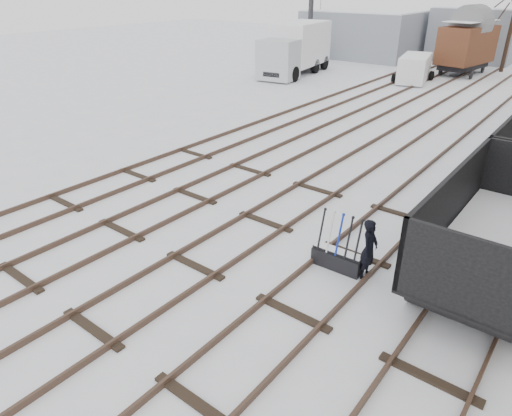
{
  "coord_description": "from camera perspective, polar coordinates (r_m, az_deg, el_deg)",
  "views": [
    {
      "loc": [
        7.22,
        -6.72,
        6.54
      ],
      "look_at": [
        0.65,
        1.71,
        1.2
      ],
      "focal_mm": 32.0,
      "sensor_mm": 36.0,
      "label": 1
    }
  ],
  "objects": [
    {
      "name": "ground",
      "position": [
        11.83,
        -7.65,
        -7.28
      ],
      "size": [
        120.0,
        120.0,
        0.0
      ],
      "primitive_type": "plane",
      "color": "white",
      "rests_on": "ground"
    },
    {
      "name": "tracks",
      "position": [
        22.58,
        17.87,
        8.63
      ],
      "size": [
        13.9,
        52.0,
        0.16
      ],
      "color": "black",
      "rests_on": "ground"
    },
    {
      "name": "shed_left",
      "position": [
        47.47,
        13.43,
        20.47
      ],
      "size": [
        10.0,
        8.0,
        4.1
      ],
      "color": "gray",
      "rests_on": "ground"
    },
    {
      "name": "shed_right",
      "position": [
        48.24,
        25.85,
        19.02
      ],
      "size": [
        7.0,
        6.0,
        4.5
      ],
      "color": "gray",
      "rests_on": "ground"
    },
    {
      "name": "ground_frame",
      "position": [
        11.73,
        10.16,
        -6.17
      ],
      "size": [
        1.31,
        0.46,
        1.49
      ],
      "rotation": [
        0.0,
        0.0,
        0.03
      ],
      "color": "black",
      "rests_on": "ground"
    },
    {
      "name": "worker",
      "position": [
        11.29,
        13.94,
        -5.03
      ],
      "size": [
        0.4,
        0.59,
        1.56
      ],
      "primitive_type": "imported",
      "rotation": [
        0.0,
        0.0,
        1.63
      ],
      "color": "black",
      "rests_on": "ground"
    },
    {
      "name": "freight_wagon_a",
      "position": [
        12.21,
        27.8,
        -3.91
      ],
      "size": [
        2.5,
        6.26,
        2.56
      ],
      "color": "black",
      "rests_on": "ground"
    },
    {
      "name": "box_van_wagon",
      "position": [
        40.0,
        24.9,
        18.14
      ],
      "size": [
        3.52,
        5.47,
        3.89
      ],
      "rotation": [
        0.0,
        0.0,
        -0.17
      ],
      "color": "black",
      "rests_on": "ground"
    },
    {
      "name": "lorry",
      "position": [
        36.84,
        4.98,
        19.26
      ],
      "size": [
        3.53,
        8.47,
        3.73
      ],
      "rotation": [
        0.0,
        0.0,
        0.15
      ],
      "color": "black",
      "rests_on": "ground"
    },
    {
      "name": "panel_van",
      "position": [
        35.75,
        19.19,
        16.19
      ],
      "size": [
        2.7,
        4.49,
        1.85
      ],
      "rotation": [
        0.0,
        0.0,
        0.23
      ],
      "color": "white",
      "rests_on": "ground"
    },
    {
      "name": "crane",
      "position": [
        44.22,
        6.88,
        20.94
      ],
      "size": [
        2.24,
        5.32,
        8.91
      ],
      "rotation": [
        0.0,
        0.0,
        0.32
      ],
      "color": "#2A292E",
      "rests_on": "ground"
    },
    {
      "name": "tree_far_left",
      "position": [
        42.5,
        29.23,
        18.92
      ],
      "size": [
        0.3,
        0.3,
        6.36
      ],
      "primitive_type": "cylinder",
      "color": "black",
      "rests_on": "ground"
    }
  ]
}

